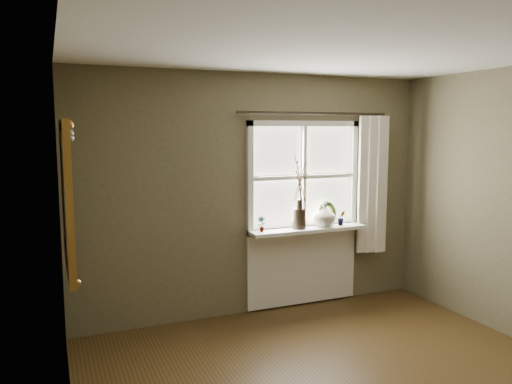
{
  "coord_description": "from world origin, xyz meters",
  "views": [
    {
      "loc": [
        -2.08,
        -2.68,
        2.01
      ],
      "look_at": [
        -0.31,
        1.55,
        1.43
      ],
      "focal_mm": 35.0,
      "sensor_mm": 36.0,
      "label": 1
    }
  ],
  "objects": [
    {
      "name": "wall_back",
      "position": [
        0.0,
        2.3,
        1.3
      ],
      "size": [
        4.0,
        0.1,
        2.6
      ],
      "primitive_type": "cube",
      "color": "brown",
      "rests_on": "ground"
    },
    {
      "name": "window_frame",
      "position": [
        0.55,
        2.23,
        1.48
      ],
      "size": [
        1.36,
        0.06,
        1.24
      ],
      "color": "white",
      "rests_on": "wall_back"
    },
    {
      "name": "potted_plant_right",
      "position": [
        0.99,
        2.12,
        1.0
      ],
      "size": [
        0.1,
        0.09,
        0.17
      ],
      "primitive_type": "imported",
      "rotation": [
        0.0,
        0.0,
        -0.19
      ],
      "color": "#334820",
      "rests_on": "window_sill"
    },
    {
      "name": "cream_vase",
      "position": [
        0.76,
        2.12,
        1.05
      ],
      "size": [
        0.3,
        0.3,
        0.26
      ],
      "primitive_type": "imported",
      "rotation": [
        0.0,
        0.0,
        0.24
      ],
      "color": "beige",
      "rests_on": "window_sill"
    },
    {
      "name": "ceiling",
      "position": [
        0.0,
        0.0,
        2.6
      ],
      "size": [
        4.5,
        4.5,
        0.0
      ],
      "primitive_type": "plane",
      "color": "silver",
      "rests_on": "ground"
    },
    {
      "name": "window_sill",
      "position": [
        0.55,
        2.12,
        0.9
      ],
      "size": [
        1.36,
        0.26,
        0.04
      ],
      "primitive_type": "cube",
      "color": "white",
      "rests_on": "wall_back"
    },
    {
      "name": "gilt_mirror",
      "position": [
        -1.96,
        1.31,
        1.5
      ],
      "size": [
        0.1,
        0.98,
        1.16
      ],
      "color": "white",
      "rests_on": "wall_left"
    },
    {
      "name": "curtain",
      "position": [
        1.39,
        2.13,
        1.37
      ],
      "size": [
        0.36,
        0.12,
        1.59
      ],
      "primitive_type": "cube",
      "color": "white",
      "rests_on": "wall_back"
    },
    {
      "name": "dark_jug",
      "position": [
        0.44,
        2.12,
        1.03
      ],
      "size": [
        0.18,
        0.18,
        0.22
      ],
      "primitive_type": "cylinder",
      "rotation": [
        0.0,
        0.0,
        -0.25
      ],
      "color": "black",
      "rests_on": "window_sill"
    },
    {
      "name": "curtain_rod",
      "position": [
        0.65,
        2.17,
        2.18
      ],
      "size": [
        1.84,
        0.03,
        0.03
      ],
      "primitive_type": "cylinder",
      "rotation": [
        0.0,
        1.57,
        0.0
      ],
      "color": "black",
      "rests_on": "wall_back"
    },
    {
      "name": "wreath",
      "position": [
        0.83,
        2.16,
        1.03
      ],
      "size": [
        0.31,
        0.23,
        0.29
      ],
      "primitive_type": "torus",
      "rotation": [
        1.36,
        0.0,
        0.4
      ],
      "color": "#334820",
      "rests_on": "window_sill"
    },
    {
      "name": "window_apron",
      "position": [
        0.55,
        2.23,
        0.46
      ],
      "size": [
        1.36,
        0.04,
        0.88
      ],
      "primitive_type": "cube",
      "color": "white",
      "rests_on": "ground"
    },
    {
      "name": "potted_plant_left",
      "position": [
        -0.01,
        2.12,
        1.01
      ],
      "size": [
        0.11,
        0.09,
        0.17
      ],
      "primitive_type": "imported",
      "rotation": [
        0.0,
        0.0,
        -0.42
      ],
      "color": "#334820",
      "rests_on": "window_sill"
    },
    {
      "name": "wall_left",
      "position": [
        -2.05,
        0.0,
        1.3
      ],
      "size": [
        0.1,
        4.5,
        2.6
      ],
      "primitive_type": "cube",
      "color": "brown",
      "rests_on": "ground"
    }
  ]
}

